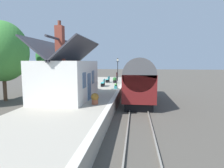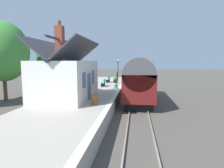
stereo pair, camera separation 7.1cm
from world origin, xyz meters
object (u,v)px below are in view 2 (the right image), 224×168
bench_platform_end (104,82)px  lamp_post_platform (118,65)px  train (138,80)px  station_building (67,78)px  planter_corner_building (88,86)px  planter_under_sign (116,86)px  tree_far_left (48,57)px  tree_distant (3,51)px  station_sign_board (117,75)px  bench_mid_platform (108,79)px  planter_edge_far (80,83)px  planter_by_door (115,80)px  planter_edge_near (95,98)px

bench_platform_end → lamp_post_platform: 7.02m
train → station_building: size_ratio=1.35×
planter_corner_building → planter_under_sign: size_ratio=1.53×
tree_far_left → lamp_post_platform: bearing=-47.9°
bench_platform_end → planter_corner_building: size_ratio=1.30×
tree_distant → station_sign_board: bearing=-53.9°
bench_mid_platform → planter_edge_far: bearing=152.3°
train → planter_edge_far: 7.65m
planter_by_door → planter_under_sign: size_ratio=1.17×
planter_corner_building → tree_far_left: tree_far_left is taller
planter_edge_near → lamp_post_platform: lamp_post_platform is taller
lamp_post_platform → tree_far_left: bearing=132.1°
bench_platform_end → station_sign_board: bearing=-27.3°
planter_by_door → planter_under_sign: bearing=-172.5°
station_building → station_sign_board: (10.74, -3.01, -0.49)m
tree_distant → planter_corner_building: bearing=-70.5°
bench_mid_platform → station_sign_board: (-1.74, -1.46, 0.71)m
planter_edge_far → tree_distant: (-4.46, 6.58, 3.62)m
bench_platform_end → planter_under_sign: size_ratio=1.98×
bench_platform_end → lamp_post_platform: (6.62, -1.14, 2.04)m
planter_under_sign → tree_far_left: tree_far_left is taller
train → bench_mid_platform: train is taller
train → station_building: station_building is taller
lamp_post_platform → planter_by_door: bearing=176.5°
bench_platform_end → planter_under_sign: bearing=-137.0°
bench_platform_end → tree_distant: (-5.12, 9.33, 3.55)m
planter_by_door → bench_mid_platform: bearing=61.9°
planter_edge_far → planter_corner_building: 2.13m
planter_edge_near → tree_distant: 11.97m
planter_corner_building → tree_distant: (-2.81, 7.92, 3.74)m
train → bench_platform_end: 5.68m
planter_by_door → station_sign_board: size_ratio=0.53×
train → tree_distant: tree_distant is taller
planter_by_door → tree_distant: 14.16m
bench_platform_end → station_sign_board: station_sign_board is taller
planter_edge_far → planter_edge_near: size_ratio=0.96×
bench_mid_platform → tree_far_left: 8.93m
station_sign_board → tree_distant: size_ratio=0.20×
planter_edge_far → planter_edge_near: (-9.17, -3.82, 0.02)m
tree_distant → tree_far_left: 5.26m
planter_corner_building → planter_by_door: 6.65m
planter_under_sign → train: bearing=-127.5°
station_building → bench_mid_platform: station_building is taller
bench_mid_platform → lamp_post_platform: 3.21m
bench_platform_end → planter_corner_building: bench_platform_end is taller
planter_edge_far → lamp_post_platform: lamp_post_platform is taller
station_building → bench_mid_platform: bearing=-7.1°
station_building → lamp_post_platform: size_ratio=1.93×
planter_under_sign → bench_platform_end: bearing=43.0°
bench_platform_end → planter_by_door: bench_platform_end is taller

